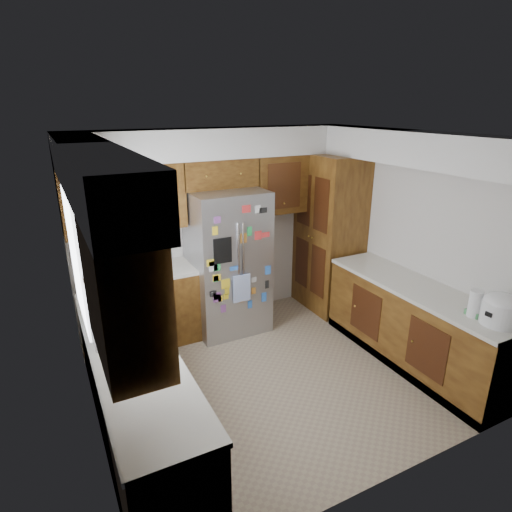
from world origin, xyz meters
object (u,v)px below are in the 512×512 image
Objects in this scene: rice_cooker at (501,308)px; paper_towel at (475,304)px; pantry at (329,234)px; fridge at (228,262)px.

rice_cooker is 0.21m from paper_towel.
pantry is 1.19× the size of fridge.
paper_towel is at bearing 112.04° from rice_cooker.
paper_towel is (-0.08, 0.20, -0.02)m from rice_cooker.
fridge is 5.39× the size of rice_cooker.
rice_cooker is at bearing -90.01° from pantry.
rice_cooker is 1.31× the size of paper_towel.
paper_towel is at bearing -59.25° from fridge.
pantry is 1.51m from fridge.
fridge reaches higher than rice_cooker.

